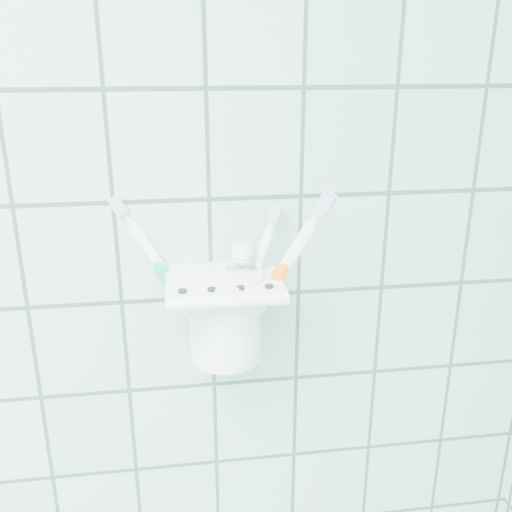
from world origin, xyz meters
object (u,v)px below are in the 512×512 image
Objects in this scene: cup at (225,313)px; toothbrush_blue at (224,281)px; toothbrush_pink at (210,265)px; toothbrush_orange at (232,261)px; toothpaste_tube at (231,293)px; holder_bracket at (223,285)px.

cup is 0.05m from toothbrush_blue.
toothbrush_pink reaches higher than cup.
cup is at bearing -16.25° from toothbrush_pink.
toothbrush_blue is 0.03m from toothbrush_orange.
toothpaste_tube is (0.01, -0.00, 0.03)m from cup.
holder_bracket and cup have the same top height.
toothbrush_blue is 0.85× the size of toothbrush_orange.
toothbrush_orange is at bearing 33.41° from holder_bracket.
toothbrush_blue is at bearing -91.28° from holder_bracket.
toothbrush_orange is 1.58× the size of toothpaste_tube.
cup is 0.06m from toothbrush_pink.
holder_bracket is 0.03m from toothbrush_orange.
holder_bracket is 0.03m from toothbrush_pink.
toothpaste_tube is (0.01, -0.00, -0.01)m from holder_bracket.
toothbrush_pink is (-0.02, 0.01, 0.06)m from cup.
toothpaste_tube is (-0.00, -0.01, -0.04)m from toothbrush_orange.
toothbrush_pink is 0.03m from toothbrush_orange.
holder_bracket is 0.95× the size of toothpaste_tube.
cup is 0.78× the size of toothpaste_tube.
toothbrush_pink reaches higher than toothbrush_blue.
toothbrush_orange is at bearing 76.18° from toothbrush_blue.
holder_bracket is 0.01m from toothpaste_tube.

